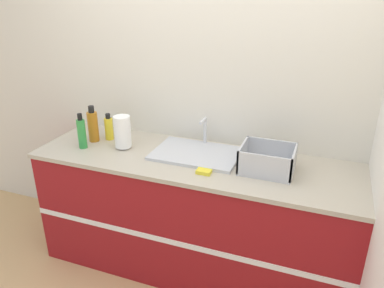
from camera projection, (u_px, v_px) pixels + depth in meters
name	position (u px, v px, depth m)	size (l,w,h in m)	color
wall_back	(212.00, 85.00, 2.65)	(4.58, 0.06, 2.60)	beige
counter_cabinet	(194.00, 214.00, 2.68)	(2.21, 0.68, 0.88)	maroon
sink	(197.00, 153.00, 2.56)	(0.58, 0.40, 0.21)	silver
paper_towel_roll	(123.00, 132.00, 2.63)	(0.12, 0.12, 0.24)	#4C4C51
dish_rack	(267.00, 162.00, 2.32)	(0.33, 0.27, 0.16)	#B7BABF
bottle_amber	(93.00, 126.00, 2.75)	(0.08, 0.08, 0.27)	#B26B19
bottle_green	(82.00, 133.00, 2.63)	(0.06, 0.06, 0.26)	#2D8C3D
bottle_yellow	(109.00, 128.00, 2.79)	(0.06, 0.06, 0.20)	yellow
sponge	(204.00, 172.00, 2.31)	(0.09, 0.06, 0.02)	yellow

